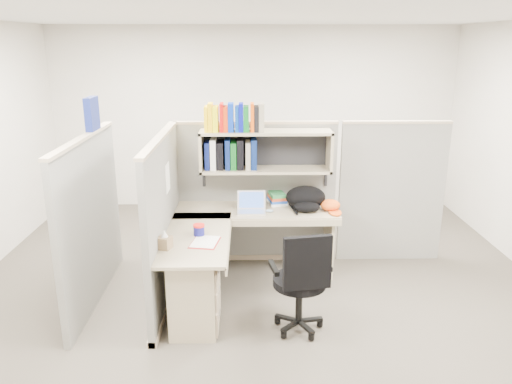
{
  "coord_description": "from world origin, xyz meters",
  "views": [
    {
      "loc": [
        -0.09,
        -4.52,
        2.45
      ],
      "look_at": [
        -0.01,
        0.25,
        1.02
      ],
      "focal_mm": 35.0,
      "sensor_mm": 36.0,
      "label": 1
    }
  ],
  "objects_px": {
    "snack_canister": "(199,230)",
    "laptop": "(251,203)",
    "backpack": "(306,199)",
    "desk": "(214,269)",
    "task_chair": "(300,297)"
  },
  "relations": [
    {
      "from": "backpack",
      "to": "snack_canister",
      "type": "height_order",
      "value": "backpack"
    },
    {
      "from": "desk",
      "to": "backpack",
      "type": "distance_m",
      "value": 1.31
    },
    {
      "from": "backpack",
      "to": "snack_canister",
      "type": "relative_size",
      "value": 3.98
    },
    {
      "from": "snack_canister",
      "to": "backpack",
      "type": "bearing_deg",
      "value": 33.31
    },
    {
      "from": "snack_canister",
      "to": "task_chair",
      "type": "xyz_separation_m",
      "value": [
        0.91,
        -0.49,
        -0.44
      ]
    },
    {
      "from": "desk",
      "to": "snack_canister",
      "type": "relative_size",
      "value": 16.27
    },
    {
      "from": "laptop",
      "to": "backpack",
      "type": "bearing_deg",
      "value": 6.4
    },
    {
      "from": "snack_canister",
      "to": "desk",
      "type": "bearing_deg",
      "value": -37.86
    },
    {
      "from": "desk",
      "to": "snack_canister",
      "type": "xyz_separation_m",
      "value": [
        -0.14,
        0.11,
        0.35
      ]
    },
    {
      "from": "laptop",
      "to": "backpack",
      "type": "height_order",
      "value": "backpack"
    },
    {
      "from": "snack_canister",
      "to": "laptop",
      "type": "bearing_deg",
      "value": 52.58
    },
    {
      "from": "backpack",
      "to": "task_chair",
      "type": "height_order",
      "value": "backpack"
    },
    {
      "from": "laptop",
      "to": "snack_canister",
      "type": "xyz_separation_m",
      "value": [
        -0.49,
        -0.64,
        -0.05
      ]
    },
    {
      "from": "backpack",
      "to": "snack_canister",
      "type": "xyz_separation_m",
      "value": [
        -1.08,
        -0.71,
        -0.07
      ]
    },
    {
      "from": "backpack",
      "to": "laptop",
      "type": "bearing_deg",
      "value": -164.93
    }
  ]
}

